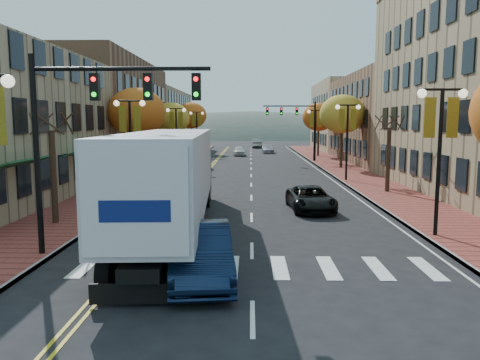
{
  "coord_description": "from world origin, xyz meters",
  "views": [
    {
      "loc": [
        -0.06,
        -12.85,
        4.77
      ],
      "look_at": [
        -0.52,
        7.47,
        2.2
      ],
      "focal_mm": 35.0,
      "sensor_mm": 36.0,
      "label": 1
    }
  ],
  "objects": [
    {
      "name": "ground",
      "position": [
        0.0,
        0.0,
        0.0
      ],
      "size": [
        200.0,
        200.0,
        0.0
      ],
      "primitive_type": "plane",
      "color": "black",
      "rests_on": "ground"
    },
    {
      "name": "sidewalk_left",
      "position": [
        -9.0,
        32.5,
        0.07
      ],
      "size": [
        4.0,
        85.0,
        0.15
      ],
      "primitive_type": "cube",
      "color": "brown",
      "rests_on": "ground"
    },
    {
      "name": "sidewalk_right",
      "position": [
        9.0,
        32.5,
        0.07
      ],
      "size": [
        4.0,
        85.0,
        0.15
      ],
      "primitive_type": "cube",
      "color": "brown",
      "rests_on": "ground"
    },
    {
      "name": "building_left_mid",
      "position": [
        -17.0,
        36.0,
        5.5
      ],
      "size": [
        12.0,
        24.0,
        11.0
      ],
      "primitive_type": "cube",
      "color": "brown",
      "rests_on": "ground"
    },
    {
      "name": "building_left_far",
      "position": [
        -17.0,
        61.0,
        4.75
      ],
      "size": [
        12.0,
        26.0,
        9.5
      ],
      "primitive_type": "cube",
      "color": "#9E8966",
      "rests_on": "ground"
    },
    {
      "name": "building_right_mid",
      "position": [
        18.5,
        42.0,
        5.0
      ],
      "size": [
        15.0,
        24.0,
        10.0
      ],
      "primitive_type": "cube",
      "color": "brown",
      "rests_on": "ground"
    },
    {
      "name": "building_right_far",
      "position": [
        18.5,
        64.0,
        5.5
      ],
      "size": [
        15.0,
        20.0,
        11.0
      ],
      "primitive_type": "cube",
      "color": "#9E8966",
      "rests_on": "ground"
    },
    {
      "name": "tree_left_a",
      "position": [
        -9.0,
        8.0,
        2.25
      ],
      "size": [
        0.28,
        0.28,
        4.2
      ],
      "color": "#382619",
      "rests_on": "sidewalk_left"
    },
    {
      "name": "tree_left_b",
      "position": [
        -9.0,
        24.0,
        5.45
      ],
      "size": [
        4.48,
        4.48,
        7.21
      ],
      "color": "#382619",
      "rests_on": "sidewalk_left"
    },
    {
      "name": "tree_left_c",
      "position": [
        -9.0,
        40.0,
        5.05
      ],
      "size": [
        4.16,
        4.16,
        6.69
      ],
      "color": "#382619",
      "rests_on": "sidewalk_left"
    },
    {
      "name": "tree_left_d",
      "position": [
        -9.0,
        58.0,
        5.6
      ],
      "size": [
        4.61,
        4.61,
        7.42
      ],
      "color": "#382619",
      "rests_on": "sidewalk_left"
    },
    {
      "name": "tree_right_b",
      "position": [
        9.0,
        18.0,
        2.25
      ],
      "size": [
        0.28,
        0.28,
        4.2
      ],
      "color": "#382619",
      "rests_on": "sidewalk_right"
    },
    {
      "name": "tree_right_c",
      "position": [
        9.0,
        34.0,
        5.45
      ],
      "size": [
        4.48,
        4.48,
        7.21
      ],
      "color": "#382619",
      "rests_on": "sidewalk_right"
    },
    {
      "name": "tree_right_d",
      "position": [
        9.0,
        50.0,
        5.29
      ],
      "size": [
        4.35,
        4.35,
        7.0
      ],
      "color": "#382619",
      "rests_on": "sidewalk_right"
    },
    {
      "name": "lamp_left_b",
      "position": [
        -7.5,
        16.0,
        4.29
      ],
      "size": [
        1.96,
        0.36,
        6.05
      ],
      "color": "black",
      "rests_on": "ground"
    },
    {
      "name": "lamp_left_c",
      "position": [
        -7.5,
        34.0,
        4.29
      ],
      "size": [
        1.96,
        0.36,
        6.05
      ],
      "color": "black",
      "rests_on": "ground"
    },
    {
      "name": "lamp_left_d",
      "position": [
        -7.5,
        52.0,
        4.29
      ],
      "size": [
        1.96,
        0.36,
        6.05
      ],
      "color": "black",
      "rests_on": "ground"
    },
    {
      "name": "lamp_right_a",
      "position": [
        7.5,
        6.0,
        4.29
      ],
      "size": [
        1.96,
        0.36,
        6.05
      ],
      "color": "black",
      "rests_on": "ground"
    },
    {
      "name": "lamp_right_b",
      "position": [
        7.5,
        24.0,
        4.29
      ],
      "size": [
        1.96,
        0.36,
        6.05
      ],
      "color": "black",
      "rests_on": "ground"
    },
    {
      "name": "lamp_right_c",
      "position": [
        7.5,
        42.0,
        4.29
      ],
      "size": [
        1.96,
        0.36,
        6.05
      ],
      "color": "black",
      "rests_on": "ground"
    },
    {
      "name": "traffic_mast_near",
      "position": [
        -5.48,
        3.0,
        4.92
      ],
      "size": [
        6.1,
        0.35,
        7.0
      ],
      "color": "black",
      "rests_on": "ground"
    },
    {
      "name": "traffic_mast_far",
      "position": [
        5.48,
        42.0,
        4.92
      ],
      "size": [
        6.1,
        0.34,
        7.0
      ],
      "color": "black",
      "rests_on": "ground"
    },
    {
      "name": "semi_truck",
      "position": [
        -3.33,
        6.69,
        2.53
      ],
      "size": [
        3.72,
        17.47,
        4.34
      ],
      "rotation": [
        0.0,
        0.0,
        0.06
      ],
      "color": "black",
      "rests_on": "ground"
    },
    {
      "name": "navy_sedan",
      "position": [
        -1.55,
        0.82,
        0.83
      ],
      "size": [
        2.38,
        5.25,
        1.67
      ],
      "primitive_type": "imported",
      "rotation": [
        0.0,
        0.0,
        0.12
      ],
      "color": "black",
      "rests_on": "ground"
    },
    {
      "name": "black_suv",
      "position": [
        3.17,
        11.93,
        0.65
      ],
      "size": [
        2.48,
        4.81,
        1.3
      ],
      "primitive_type": "imported",
      "rotation": [
        0.0,
        0.0,
        0.07
      ],
      "color": "black",
      "rests_on": "ground"
    },
    {
      "name": "car_far_white",
      "position": [
        -1.63,
        51.89,
        0.66
      ],
      "size": [
        1.87,
        4.0,
        1.33
      ],
      "primitive_type": "imported",
      "rotation": [
        0.0,
        0.0,
        0.08
      ],
      "color": "white",
      "rests_on": "ground"
    },
    {
      "name": "car_far_silver",
      "position": [
        2.58,
        57.27,
        0.6
      ],
      "size": [
        1.7,
        4.17,
        1.21
      ],
      "primitive_type": "imported",
      "rotation": [
        0.0,
        0.0,
        0.0
      ],
      "color": "#ABAAB2",
      "rests_on": "ground"
    },
    {
      "name": "car_far_oncoming",
      "position": [
        1.04,
        71.36,
        0.81
      ],
      "size": [
        1.9,
        4.98,
        1.62
      ],
      "primitive_type": "imported",
      "rotation": [
        0.0,
        0.0,
        3.18
      ],
      "color": "#9B9BA2",
      "rests_on": "ground"
    }
  ]
}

